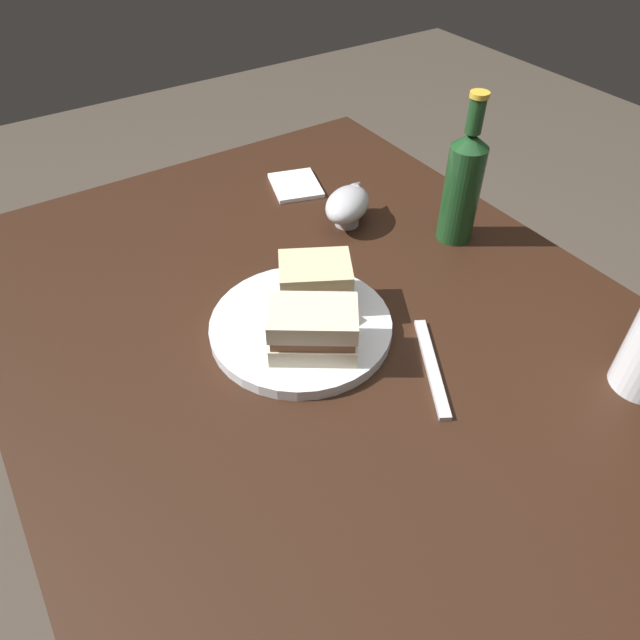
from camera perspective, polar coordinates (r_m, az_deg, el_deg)
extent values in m
plane|color=#4C4238|center=(1.48, 1.18, -23.59)|extent=(6.00, 6.00, 0.00)
cube|color=black|center=(1.14, 1.46, -15.82)|extent=(1.24, 0.90, 0.77)
cylinder|color=white|center=(0.84, -1.91, -0.63)|extent=(0.27, 0.27, 0.02)
cube|color=beige|center=(0.79, -0.66, -2.04)|extent=(0.13, 0.14, 0.03)
cube|color=#8C5B3D|center=(0.77, -0.67, -0.94)|extent=(0.12, 0.13, 0.01)
cube|color=beige|center=(0.76, -0.68, 0.21)|extent=(0.13, 0.14, 0.03)
cube|color=beige|center=(0.87, -0.46, 2.77)|extent=(0.12, 0.13, 0.03)
cube|color=brown|center=(0.85, -0.47, 3.81)|extent=(0.11, 0.12, 0.01)
cube|color=beige|center=(0.84, -0.48, 4.87)|extent=(0.12, 0.13, 0.03)
cube|color=#AD702D|center=(0.81, -0.25, -1.17)|extent=(0.03, 0.04, 0.01)
cube|color=#AD702D|center=(0.80, 0.09, -1.59)|extent=(0.02, 0.05, 0.02)
cube|color=gold|center=(0.84, 1.85, 0.91)|extent=(0.05, 0.03, 0.02)
cylinder|color=#B7B7BC|center=(1.06, 2.67, 9.87)|extent=(0.04, 0.04, 0.02)
ellipsoid|color=#B7B7BC|center=(1.05, 2.73, 11.33)|extent=(0.12, 0.13, 0.05)
ellipsoid|color=#381E0F|center=(1.04, 2.74, 11.63)|extent=(0.10, 0.11, 0.02)
cone|color=#B7B7BC|center=(1.09, 3.73, 13.12)|extent=(0.04, 0.04, 0.02)
cylinder|color=#19421E|center=(1.02, 13.75, 11.95)|extent=(0.06, 0.06, 0.17)
cone|color=#19421E|center=(0.97, 14.71, 16.82)|extent=(0.06, 0.06, 0.02)
cylinder|color=#19421E|center=(0.96, 15.14, 18.93)|extent=(0.03, 0.03, 0.06)
cylinder|color=gold|center=(0.95, 15.50, 20.66)|extent=(0.03, 0.03, 0.01)
cube|color=white|center=(1.18, -2.42, 13.16)|extent=(0.13, 0.12, 0.01)
cube|color=silver|center=(0.81, 10.96, -4.54)|extent=(0.16, 0.10, 0.01)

